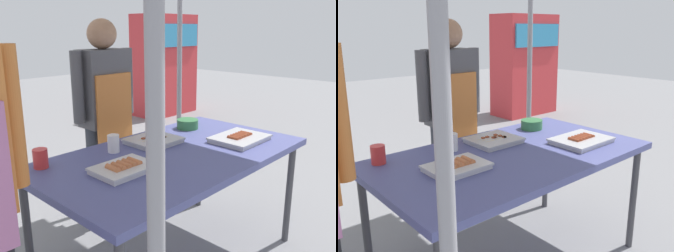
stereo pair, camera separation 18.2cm
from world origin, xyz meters
The scene contains 9 objects.
stall_table centered at (0.00, 0.00, 0.70)m, with size 1.60×0.90×0.75m.
tray_grilled_sausages centered at (0.45, -0.16, 0.77)m, with size 0.36×0.27×0.05m.
tray_meat_skewers centered at (0.04, 0.21, 0.77)m, with size 0.30×0.27×0.04m.
tray_pork_links centered at (-0.39, -0.01, 0.77)m, with size 0.31×0.23×0.05m.
condiment_bowl centered at (0.46, 0.28, 0.78)m, with size 0.15×0.15×0.07m, color #33723F.
drink_cup_near_edge centered at (-0.65, 0.34, 0.80)m, with size 0.08×0.08×0.10m, color red.
drink_cup_by_wok centered at (-0.24, 0.26, 0.80)m, with size 0.07×0.07×0.10m, color white.
vendor_woman centered at (0.08, 0.75, 0.89)m, with size 0.52×0.22×1.52m.
neighbor_stall_right centered at (3.06, 2.99, 0.84)m, with size 1.08×0.59×1.67m.
Camera 1 is at (-1.50, -1.35, 1.45)m, focal length 39.14 mm.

